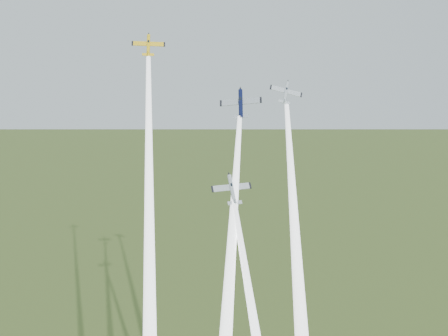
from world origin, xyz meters
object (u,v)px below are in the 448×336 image
plane_navy (241,104)px  plane_silver_low (232,189)px  plane_yellow (148,45)px  plane_silver_right (286,92)px

plane_navy → plane_silver_low: plane_navy is taller
plane_yellow → plane_silver_low: bearing=-49.5°
plane_yellow → plane_silver_low: (18.19, -15.09, -27.00)m
plane_yellow → plane_silver_right: plane_yellow is taller
plane_navy → plane_silver_right: plane_silver_right is taller
plane_yellow → plane_navy: (19.28, -2.46, -11.80)m
plane_navy → plane_silver_low: size_ratio=1.13×
plane_navy → plane_silver_low: bearing=-92.4°
plane_silver_right → plane_silver_low: size_ratio=0.91×
plane_navy → plane_silver_low: (-1.09, -12.62, -15.20)m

